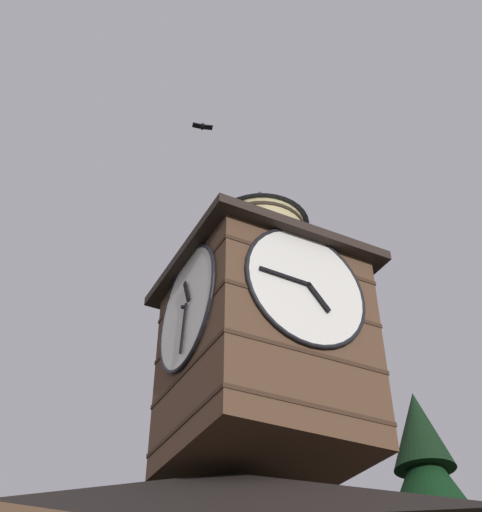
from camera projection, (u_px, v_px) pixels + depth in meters
The scene contains 2 objects.
clock_tower at pixel (263, 335), 16.79m from camera, with size 4.77×4.77×8.14m.
flying_bird_high at pixel (202, 126), 20.47m from camera, with size 0.64×0.33×0.14m.
Camera 1 is at (7.37, 11.20, 1.68)m, focal length 47.79 mm.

